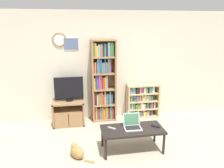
# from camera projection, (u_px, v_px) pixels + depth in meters

# --- Properties ---
(ground_plane) EXTENTS (18.00, 18.00, 0.00)m
(ground_plane) POSITION_uv_depth(u_px,v_px,m) (131.00, 164.00, 3.69)
(ground_plane) COLOR #BCAD93
(wall_back) EXTENTS (6.08, 0.09, 2.60)m
(wall_back) POSITION_uv_depth(u_px,v_px,m) (110.00, 66.00, 5.31)
(wall_back) COLOR beige
(wall_back) RESTS_ON ground_plane
(tv_stand) EXTENTS (0.71, 0.49, 0.57)m
(tv_stand) POSITION_uv_depth(u_px,v_px,m) (69.00, 112.00, 5.11)
(tv_stand) COLOR #9E754C
(tv_stand) RESTS_ON ground_plane
(television) EXTENTS (0.65, 0.18, 0.56)m
(television) POSITION_uv_depth(u_px,v_px,m) (69.00, 89.00, 4.99)
(television) COLOR black
(television) RESTS_ON tv_stand
(bookshelf_tall) EXTENTS (0.57, 0.31, 1.96)m
(bookshelf_tall) POSITION_uv_depth(u_px,v_px,m) (103.00, 82.00, 5.19)
(bookshelf_tall) COLOR #9E754C
(bookshelf_tall) RESTS_ON ground_plane
(bookshelf_short) EXTENTS (0.81, 0.27, 0.84)m
(bookshelf_short) POSITION_uv_depth(u_px,v_px,m) (142.00, 101.00, 5.51)
(bookshelf_short) COLOR tan
(bookshelf_short) RESTS_ON ground_plane
(coffee_table) EXTENTS (1.14, 0.54, 0.44)m
(coffee_table) POSITION_uv_depth(u_px,v_px,m) (132.00, 131.00, 4.00)
(coffee_table) COLOR black
(coffee_table) RESTS_ON ground_plane
(laptop) EXTENTS (0.32, 0.29, 0.25)m
(laptop) POSITION_uv_depth(u_px,v_px,m) (132.00, 124.00, 4.01)
(laptop) COLOR silver
(laptop) RESTS_ON coffee_table
(remote_near_laptop) EXTENTS (0.15, 0.14, 0.02)m
(remote_near_laptop) POSITION_uv_depth(u_px,v_px,m) (112.00, 128.00, 3.98)
(remote_near_laptop) COLOR #99999E
(remote_near_laptop) RESTS_ON coffee_table
(remote_far_from_laptop) EXTENTS (0.15, 0.14, 0.02)m
(remote_far_from_laptop) POSITION_uv_depth(u_px,v_px,m) (156.00, 126.00, 4.06)
(remote_far_from_laptop) COLOR black
(remote_far_from_laptop) RESTS_ON coffee_table
(cat) EXTENTS (0.46, 0.41, 0.26)m
(cat) POSITION_uv_depth(u_px,v_px,m) (77.00, 152.00, 3.84)
(cat) COLOR #B78447
(cat) RESTS_ON ground_plane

